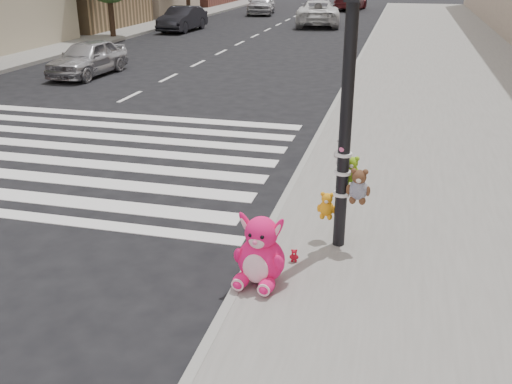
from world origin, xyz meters
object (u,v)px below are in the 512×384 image
(signal_pole, at_px, (347,134))
(pink_bunny, at_px, (260,255))
(red_teddy, at_px, (294,255))
(car_silver_far, at_px, (88,58))
(car_dark_far, at_px, (183,19))
(car_white_near, at_px, (318,13))

(signal_pole, distance_m, pink_bunny, 1.91)
(pink_bunny, relative_size, red_teddy, 5.05)
(car_silver_far, relative_size, car_dark_far, 0.87)
(pink_bunny, xyz_separation_m, car_silver_far, (-9.15, 12.17, 0.10))
(car_white_near, bearing_deg, car_silver_far, 65.81)
(pink_bunny, bearing_deg, car_white_near, 103.80)
(car_silver_far, xyz_separation_m, car_dark_far, (-1.64, 13.37, 0.07))
(car_dark_far, bearing_deg, car_silver_far, -79.79)
(red_teddy, height_order, car_dark_far, car_dark_far)
(signal_pole, distance_m, car_silver_far, 14.84)
(red_teddy, bearing_deg, signal_pole, 40.72)
(red_teddy, bearing_deg, pink_bunny, -127.30)
(car_silver_far, bearing_deg, red_teddy, -47.78)
(pink_bunny, relative_size, car_dark_far, 0.22)
(car_silver_far, bearing_deg, pink_bunny, -50.07)
(car_dark_far, bearing_deg, car_white_near, 37.27)
(pink_bunny, bearing_deg, red_teddy, 69.54)
(signal_pole, height_order, car_white_near, signal_pole)
(car_dark_far, relative_size, car_white_near, 0.76)
(signal_pole, bearing_deg, car_white_near, 99.08)
(car_white_near, bearing_deg, red_teddy, 90.16)
(car_silver_far, bearing_deg, car_dark_far, 99.98)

